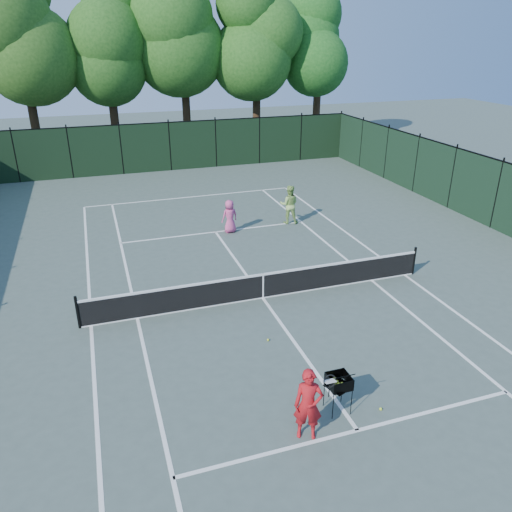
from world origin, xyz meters
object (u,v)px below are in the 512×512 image
object	(u,v)px
coach	(308,405)
player_green	(289,204)
ball_hopper	(339,382)
loose_ball_midcourt	(268,340)
loose_ball_near_cart	(381,409)
player_pink	(230,216)

from	to	relation	value
coach	player_green	distance (m)	13.48
ball_hopper	loose_ball_midcourt	xyz separation A→B (m)	(-0.55, 3.21, -0.78)
player_green	loose_ball_near_cart	bearing A→B (deg)	96.62
loose_ball_near_cart	loose_ball_midcourt	world-z (taller)	same
loose_ball_midcourt	loose_ball_near_cart	bearing A→B (deg)	-66.68
player_green	ball_hopper	distance (m)	12.67
coach	player_pink	world-z (taller)	coach
player_green	ball_hopper	xyz separation A→B (m)	(-3.66, -12.13, -0.08)
ball_hopper	coach	bearing A→B (deg)	-174.30
coach	loose_ball_near_cart	bearing A→B (deg)	28.61
ball_hopper	loose_ball_near_cart	xyz separation A→B (m)	(0.98, -0.34, -0.78)
ball_hopper	loose_ball_near_cart	distance (m)	1.29
loose_ball_midcourt	ball_hopper	bearing A→B (deg)	-80.22
coach	loose_ball_near_cart	size ratio (longest dim) A/B	24.99
player_pink	loose_ball_near_cart	bearing A→B (deg)	80.53
player_green	ball_hopper	size ratio (longest dim) A/B	1.85
coach	ball_hopper	distance (m)	1.12
loose_ball_near_cart	loose_ball_midcourt	xyz separation A→B (m)	(-1.53, 3.55, 0.00)
coach	player_green	size ratio (longest dim) A/B	0.95
coach	loose_ball_midcourt	distance (m)	3.85
player_pink	ball_hopper	world-z (taller)	player_pink
coach	player_green	world-z (taller)	player_green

